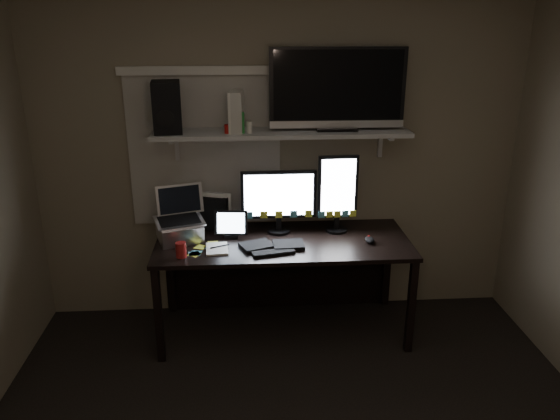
{
  "coord_description": "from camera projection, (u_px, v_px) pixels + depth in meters",
  "views": [
    {
      "loc": [
        -0.26,
        -2.15,
        2.24
      ],
      "look_at": [
        -0.03,
        1.25,
        1.02
      ],
      "focal_mm": 35.0,
      "sensor_mm": 36.0,
      "label": 1
    }
  ],
  "objects": [
    {
      "name": "game_console",
      "position": [
        236.0,
        111.0,
        3.74
      ],
      "size": [
        0.11,
        0.24,
        0.28
      ],
      "primitive_type": "cube",
      "rotation": [
        0.0,
        0.0,
        -0.17
      ],
      "color": "beige",
      "rests_on": "wall_shelf"
    },
    {
      "name": "back_wall",
      "position": [
        280.0,
        156.0,
        4.06
      ],
      "size": [
        3.6,
        0.0,
        3.6
      ],
      "primitive_type": "plane",
      "rotation": [
        1.57,
        0.0,
        0.0
      ],
      "color": "#716651",
      "rests_on": "floor"
    },
    {
      "name": "monitor_landscape",
      "position": [
        279.0,
        201.0,
        3.95
      ],
      "size": [
        0.55,
        0.06,
        0.48
      ],
      "primitive_type": "cube",
      "rotation": [
        0.0,
        0.0,
        0.01
      ],
      "color": "black",
      "rests_on": "desk"
    },
    {
      "name": "laptop",
      "position": [
        179.0,
        216.0,
        3.81
      ],
      "size": [
        0.4,
        0.36,
        0.37
      ],
      "primitive_type": "cube",
      "rotation": [
        0.0,
        0.0,
        0.32
      ],
      "color": "silver",
      "rests_on": "desk"
    },
    {
      "name": "mouse",
      "position": [
        370.0,
        240.0,
        3.84
      ],
      "size": [
        0.07,
        0.11,
        0.04
      ],
      "primitive_type": "ellipsoid",
      "rotation": [
        0.0,
        0.0,
        0.05
      ],
      "color": "black",
      "rests_on": "desk"
    },
    {
      "name": "notepad",
      "position": [
        217.0,
        249.0,
        3.73
      ],
      "size": [
        0.16,
        0.22,
        0.01
      ],
      "primitive_type": "cube",
      "rotation": [
        0.0,
        0.0,
        0.07
      ],
      "color": "white",
      "rests_on": "desk"
    },
    {
      "name": "keyboard",
      "position": [
        272.0,
        245.0,
        3.76
      ],
      "size": [
        0.47,
        0.26,
        0.03
      ],
      "primitive_type": "cube",
      "rotation": [
        0.0,
        0.0,
        0.22
      ],
      "color": "black",
      "rests_on": "desk"
    },
    {
      "name": "cup",
      "position": [
        181.0,
        250.0,
        3.6
      ],
      "size": [
        0.08,
        0.08,
        0.1
      ],
      "primitive_type": "cylinder",
      "rotation": [
        0.0,
        0.0,
        -0.16
      ],
      "color": "maroon",
      "rests_on": "desk"
    },
    {
      "name": "file_sorter",
      "position": [
        215.0,
        211.0,
        4.06
      ],
      "size": [
        0.23,
        0.16,
        0.27
      ],
      "primitive_type": "cube",
      "rotation": [
        0.0,
        0.0,
        -0.33
      ],
      "color": "black",
      "rests_on": "desk"
    },
    {
      "name": "sticky_notes",
      "position": [
        212.0,
        249.0,
        3.74
      ],
      "size": [
        0.37,
        0.31,
        0.0
      ],
      "primitive_type": null,
      "rotation": [
        0.0,
        0.0,
        0.3
      ],
      "color": "#DCE73E",
      "rests_on": "desk"
    },
    {
      "name": "speaker",
      "position": [
        167.0,
        107.0,
        3.7
      ],
      "size": [
        0.21,
        0.25,
        0.35
      ],
      "primitive_type": "cube",
      "rotation": [
        0.0,
        0.0,
        0.11
      ],
      "color": "black",
      "rests_on": "wall_shelf"
    },
    {
      "name": "window_blinds",
      "position": [
        205.0,
        151.0,
        3.99
      ],
      "size": [
        1.1,
        0.02,
        1.1
      ],
      "primitive_type": "cube",
      "color": "#B8B2A5",
      "rests_on": "back_wall"
    },
    {
      "name": "tv",
      "position": [
        337.0,
        89.0,
        3.75
      ],
      "size": [
        0.94,
        0.18,
        0.56
      ],
      "primitive_type": "cube",
      "rotation": [
        0.0,
        0.0,
        -0.01
      ],
      "color": "black",
      "rests_on": "wall_shelf"
    },
    {
      "name": "tablet",
      "position": [
        231.0,
        224.0,
        3.9
      ],
      "size": [
        0.24,
        0.12,
        0.21
      ],
      "primitive_type": "cube",
      "rotation": [
        0.0,
        0.0,
        -0.09
      ],
      "color": "black",
      "rests_on": "desk"
    },
    {
      "name": "wall_shelf",
      "position": [
        281.0,
        133.0,
        3.82
      ],
      "size": [
        1.8,
        0.35,
        0.03
      ],
      "primitive_type": "cube",
      "color": "#A0A09C",
      "rests_on": "back_wall"
    },
    {
      "name": "monitor_portrait",
      "position": [
        338.0,
        193.0,
        3.96
      ],
      "size": [
        0.29,
        0.07,
        0.58
      ],
      "primitive_type": "cube",
      "rotation": [
        0.0,
        0.0,
        0.04
      ],
      "color": "black",
      "rests_on": "desk"
    },
    {
      "name": "desk",
      "position": [
        282.0,
        256.0,
        4.06
      ],
      "size": [
        1.8,
        0.75,
        0.73
      ],
      "color": "black",
      "rests_on": "floor"
    },
    {
      "name": "bottles",
      "position": [
        238.0,
        123.0,
        3.7
      ],
      "size": [
        0.23,
        0.06,
        0.15
      ],
      "primitive_type": null,
      "rotation": [
        0.0,
        0.0,
        0.03
      ],
      "color": "#A50F0C",
      "rests_on": "wall_shelf"
    }
  ]
}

